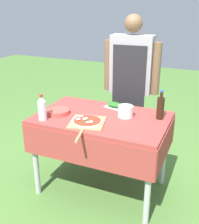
{
  "coord_description": "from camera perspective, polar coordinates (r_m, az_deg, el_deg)",
  "views": [
    {
      "loc": [
        0.96,
        -2.26,
        1.83
      ],
      "look_at": [
        -0.02,
        0.0,
        0.85
      ],
      "focal_mm": 45.0,
      "sensor_mm": 36.0,
      "label": 1
    }
  ],
  "objects": [
    {
      "name": "ground_plane",
      "position": [
        3.06,
        0.4,
        -15.06
      ],
      "size": [
        12.0,
        12.0,
        0.0
      ],
      "primitive_type": "plane",
      "color": "#517F38"
    },
    {
      "name": "prep_table",
      "position": [
        2.7,
        0.44,
        -3.09
      ],
      "size": [
        1.26,
        0.8,
        0.81
      ],
      "color": "#A83D38",
      "rests_on": "ground"
    },
    {
      "name": "person_cook",
      "position": [
        3.21,
        6.43,
        6.68
      ],
      "size": [
        0.64,
        0.23,
        1.71
      ],
      "rotation": [
        0.0,
        0.0,
        3.19
      ],
      "color": "#4C4C51",
      "rests_on": "ground"
    },
    {
      "name": "pizza_on_peel",
      "position": [
        2.5,
        -2.61,
        -2.07
      ],
      "size": [
        0.36,
        0.56,
        0.05
      ],
      "rotation": [
        0.0,
        0.0,
        0.23
      ],
      "color": "tan",
      "rests_on": "prep_table"
    },
    {
      "name": "oil_bottle",
      "position": [
        2.62,
        12.28,
        0.9
      ],
      "size": [
        0.07,
        0.07,
        0.28
      ],
      "color": "black",
      "rests_on": "prep_table"
    },
    {
      "name": "water_bottle",
      "position": [
        2.59,
        -11.6,
        0.77
      ],
      "size": [
        0.08,
        0.08,
        0.24
      ],
      "color": "silver",
      "rests_on": "prep_table"
    },
    {
      "name": "herb_container",
      "position": [
        2.88,
        3.03,
        1.46
      ],
      "size": [
        0.21,
        0.17,
        0.05
      ],
      "rotation": [
        0.0,
        0.0,
        -0.25
      ],
      "color": "silver",
      "rests_on": "prep_table"
    },
    {
      "name": "mixing_tub",
      "position": [
        2.64,
        5.31,
        0.15
      ],
      "size": [
        0.14,
        0.14,
        0.11
      ],
      "primitive_type": "cylinder",
      "color": "silver",
      "rests_on": "prep_table"
    },
    {
      "name": "plate_stack",
      "position": [
        2.74,
        -8.36,
        0.07
      ],
      "size": [
        0.22,
        0.22,
        0.04
      ],
      "color": "#DB4C42",
      "rests_on": "prep_table"
    }
  ]
}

